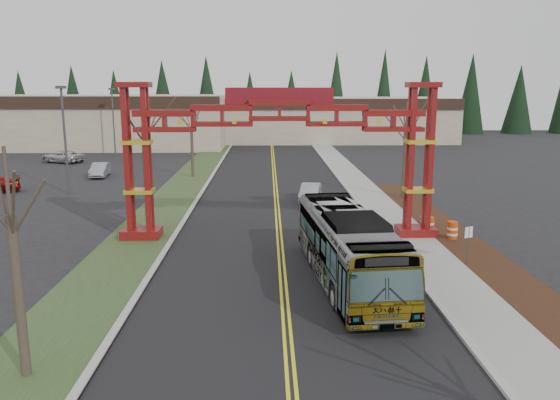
{
  "coord_description": "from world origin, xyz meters",
  "views": [
    {
      "loc": [
        -0.67,
        -12.75,
        8.57
      ],
      "look_at": [
        -0.09,
        12.69,
        3.34
      ],
      "focal_mm": 35.0,
      "sensor_mm": 36.0,
      "label": 1
    }
  ],
  "objects_px": {
    "retail_building_east": "(331,119)",
    "transit_bus": "(348,247)",
    "bare_tree_median_near": "(11,216)",
    "barrel_mid": "(429,226)",
    "barrel_north": "(425,219)",
    "street_sign": "(468,238)",
    "bare_tree_right_far": "(406,129)",
    "light_pole_near": "(64,132)",
    "silver_sedan": "(310,192)",
    "light_pole_far": "(113,117)",
    "barrel_south": "(452,231)",
    "bare_tree_median_mid": "(144,136)",
    "parked_car_far_b": "(62,156)",
    "retail_building_west": "(76,120)",
    "parked_car_far_a": "(100,170)",
    "bare_tree_median_far": "(191,128)",
    "gateway_arch": "(279,135)"
  },
  "relations": [
    {
      "from": "retail_building_east",
      "to": "transit_bus",
      "type": "height_order",
      "value": "retail_building_east"
    },
    {
      "from": "transit_bus",
      "to": "bare_tree_median_near",
      "type": "xyz_separation_m",
      "value": [
        -10.9,
        -8.04,
        3.39
      ]
    },
    {
      "from": "barrel_mid",
      "to": "barrel_north",
      "type": "xyz_separation_m",
      "value": [
        0.37,
        2.2,
        -0.09
      ]
    },
    {
      "from": "transit_bus",
      "to": "street_sign",
      "type": "relative_size",
      "value": 5.82
    },
    {
      "from": "bare_tree_right_far",
      "to": "light_pole_near",
      "type": "xyz_separation_m",
      "value": [
        -27.13,
        2.76,
        -0.41
      ]
    },
    {
      "from": "silver_sedan",
      "to": "street_sign",
      "type": "height_order",
      "value": "street_sign"
    },
    {
      "from": "bare_tree_right_far",
      "to": "light_pole_far",
      "type": "xyz_separation_m",
      "value": [
        -30.31,
        28.57,
        -0.51
      ]
    },
    {
      "from": "retail_building_east",
      "to": "barrel_south",
      "type": "relative_size",
      "value": 33.97
    },
    {
      "from": "silver_sedan",
      "to": "bare_tree_median_mid",
      "type": "relative_size",
      "value": 0.51
    },
    {
      "from": "silver_sedan",
      "to": "barrel_mid",
      "type": "xyz_separation_m",
      "value": [
        6.27,
        -10.09,
        -0.12
      ]
    },
    {
      "from": "light_pole_far",
      "to": "street_sign",
      "type": "height_order",
      "value": "light_pole_far"
    },
    {
      "from": "parked_car_far_b",
      "to": "barrel_north",
      "type": "height_order",
      "value": "parked_car_far_b"
    },
    {
      "from": "light_pole_near",
      "to": "barrel_south",
      "type": "height_order",
      "value": "light_pole_near"
    },
    {
      "from": "bare_tree_median_mid",
      "to": "light_pole_far",
      "type": "height_order",
      "value": "light_pole_far"
    },
    {
      "from": "light_pole_far",
      "to": "silver_sedan",
      "type": "bearing_deg",
      "value": -51.96
    },
    {
      "from": "retail_building_west",
      "to": "light_pole_far",
      "type": "bearing_deg",
      "value": -55.63
    },
    {
      "from": "transit_bus",
      "to": "barrel_north",
      "type": "relative_size",
      "value": 12.53
    },
    {
      "from": "street_sign",
      "to": "barrel_south",
      "type": "bearing_deg",
      "value": 80.0
    },
    {
      "from": "retail_building_west",
      "to": "bare_tree_right_far",
      "type": "distance_m",
      "value": 58.57
    },
    {
      "from": "light_pole_far",
      "to": "retail_building_east",
      "type": "bearing_deg",
      "value": 36.18
    },
    {
      "from": "barrel_mid",
      "to": "parked_car_far_a",
      "type": "bearing_deg",
      "value": 139.43
    },
    {
      "from": "parked_car_far_b",
      "to": "barrel_north",
      "type": "xyz_separation_m",
      "value": [
        33.96,
        -30.73,
        -0.25
      ]
    },
    {
      "from": "street_sign",
      "to": "barrel_mid",
      "type": "distance_m",
      "value": 5.9
    },
    {
      "from": "bare_tree_right_far",
      "to": "retail_building_east",
      "type": "bearing_deg",
      "value": 90.0
    },
    {
      "from": "silver_sedan",
      "to": "bare_tree_median_mid",
      "type": "bearing_deg",
      "value": -130.32
    },
    {
      "from": "light_pole_far",
      "to": "barrel_north",
      "type": "relative_size",
      "value": 9.24
    },
    {
      "from": "bare_tree_median_far",
      "to": "parked_car_far_b",
      "type": "bearing_deg",
      "value": 146.52
    },
    {
      "from": "light_pole_near",
      "to": "barrel_mid",
      "type": "distance_m",
      "value": 29.69
    },
    {
      "from": "parked_car_far_b",
      "to": "barrel_north",
      "type": "bearing_deg",
      "value": 72.02
    },
    {
      "from": "gateway_arch",
      "to": "retail_building_east",
      "type": "xyz_separation_m",
      "value": [
        10.0,
        61.95,
        -2.47
      ]
    },
    {
      "from": "gateway_arch",
      "to": "light_pole_near",
      "type": "bearing_deg",
      "value": 140.8
    },
    {
      "from": "transit_bus",
      "to": "light_pole_far",
      "type": "xyz_separation_m",
      "value": [
        -23.21,
        47.23,
        3.34
      ]
    },
    {
      "from": "retail_building_west",
      "to": "parked_car_far_a",
      "type": "xyz_separation_m",
      "value": [
        12.84,
        -31.26,
        -3.08
      ]
    },
    {
      "from": "bare_tree_median_far",
      "to": "bare_tree_right_far",
      "type": "xyz_separation_m",
      "value": [
        18.0,
        -11.06,
        0.64
      ]
    },
    {
      "from": "gateway_arch",
      "to": "barrel_north",
      "type": "xyz_separation_m",
      "value": [
        9.26,
        2.59,
        -5.52
      ]
    },
    {
      "from": "light_pole_near",
      "to": "light_pole_far",
      "type": "height_order",
      "value": "light_pole_near"
    },
    {
      "from": "bare_tree_median_near",
      "to": "bare_tree_right_far",
      "type": "distance_m",
      "value": 32.2
    },
    {
      "from": "bare_tree_median_near",
      "to": "bare_tree_median_far",
      "type": "distance_m",
      "value": 37.75
    },
    {
      "from": "retail_building_west",
      "to": "parked_car_far_a",
      "type": "bearing_deg",
      "value": -67.67
    },
    {
      "from": "transit_bus",
      "to": "parked_car_far_b",
      "type": "relative_size",
      "value": 2.26
    },
    {
      "from": "retail_building_east",
      "to": "retail_building_west",
      "type": "bearing_deg",
      "value": -168.69
    },
    {
      "from": "parked_car_far_b",
      "to": "light_pole_near",
      "type": "relative_size",
      "value": 0.59
    },
    {
      "from": "parked_car_far_b",
      "to": "barrel_north",
      "type": "relative_size",
      "value": 5.53
    },
    {
      "from": "transit_bus",
      "to": "light_pole_far",
      "type": "relative_size",
      "value": 1.36
    },
    {
      "from": "bare_tree_right_far",
      "to": "street_sign",
      "type": "distance_m",
      "value": 17.16
    },
    {
      "from": "barrel_south",
      "to": "barrel_north",
      "type": "xyz_separation_m",
      "value": [
        -0.61,
        3.44,
        -0.1
      ]
    },
    {
      "from": "transit_bus",
      "to": "parked_car_far_a",
      "type": "distance_m",
      "value": 36.22
    },
    {
      "from": "barrel_mid",
      "to": "bare_tree_median_far",
      "type": "bearing_deg",
      "value": 127.66
    },
    {
      "from": "retail_building_east",
      "to": "parked_car_far_a",
      "type": "distance_m",
      "value": 47.82
    },
    {
      "from": "bare_tree_median_near",
      "to": "barrel_south",
      "type": "xyz_separation_m",
      "value": [
        17.86,
        14.63,
        -4.45
      ]
    }
  ]
}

